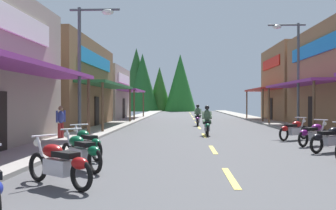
{
  "coord_description": "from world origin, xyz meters",
  "views": [
    {
      "loc": [
        -1.09,
        0.22,
        1.74
      ],
      "look_at": [
        -1.95,
        21.48,
        1.57
      ],
      "focal_mm": 39.88,
      "sensor_mm": 36.0,
      "label": 1
    }
  ],
  "objects_px": {
    "motorcycle_parked_right_5": "(314,134)",
    "streetlamp_right": "(293,61)",
    "motorcycle_parked_right_6": "(294,129)",
    "rider_cruising_lead": "(207,123)",
    "motorcycle_parked_left_2": "(81,151)",
    "motorcycle_parked_left_3": "(86,143)",
    "streetlamp_left": "(87,54)",
    "rider_cruising_trailing": "(198,117)",
    "pedestrian_by_shop": "(61,121)",
    "motorcycle_parked_right_4": "(330,138)",
    "motorcycle_parked_left_1": "(59,163)"
  },
  "relations": [
    {
      "from": "motorcycle_parked_right_4",
      "to": "pedestrian_by_shop",
      "type": "distance_m",
      "value": 11.17
    },
    {
      "from": "motorcycle_parked_right_4",
      "to": "motorcycle_parked_left_1",
      "type": "xyz_separation_m",
      "value": [
        -7.65,
        -5.58,
        0.0
      ]
    },
    {
      "from": "motorcycle_parked_left_2",
      "to": "motorcycle_parked_left_3",
      "type": "xyz_separation_m",
      "value": [
        -0.35,
        1.89,
        0.0
      ]
    },
    {
      "from": "motorcycle_parked_right_4",
      "to": "pedestrian_by_shop",
      "type": "xyz_separation_m",
      "value": [
        -10.61,
        3.46,
        0.41
      ]
    },
    {
      "from": "motorcycle_parked_right_5",
      "to": "pedestrian_by_shop",
      "type": "relative_size",
      "value": 1.09
    },
    {
      "from": "motorcycle_parked_right_6",
      "to": "rider_cruising_lead",
      "type": "bearing_deg",
      "value": 110.35
    },
    {
      "from": "streetlamp_right",
      "to": "rider_cruising_trailing",
      "type": "relative_size",
      "value": 2.9
    },
    {
      "from": "rider_cruising_trailing",
      "to": "motorcycle_parked_right_5",
      "type": "bearing_deg",
      "value": -157.35
    },
    {
      "from": "streetlamp_left",
      "to": "rider_cruising_trailing",
      "type": "xyz_separation_m",
      "value": [
        5.08,
        11.83,
        -3.1
      ]
    },
    {
      "from": "motorcycle_parked_right_4",
      "to": "motorcycle_parked_left_2",
      "type": "xyz_separation_m",
      "value": [
        -7.72,
        -3.69,
        0.0
      ]
    },
    {
      "from": "motorcycle_parked_right_4",
      "to": "motorcycle_parked_right_5",
      "type": "distance_m",
      "value": 1.88
    },
    {
      "from": "streetlamp_right",
      "to": "motorcycle_parked_right_4",
      "type": "xyz_separation_m",
      "value": [
        -1.1,
        -8.26,
        -3.55
      ]
    },
    {
      "from": "streetlamp_right",
      "to": "motorcycle_parked_left_3",
      "type": "relative_size",
      "value": 3.59
    },
    {
      "from": "motorcycle_parked_left_3",
      "to": "pedestrian_by_shop",
      "type": "relative_size",
      "value": 1.1
    },
    {
      "from": "motorcycle_parked_right_4",
      "to": "rider_cruising_lead",
      "type": "xyz_separation_m",
      "value": [
        -3.86,
        6.34,
        0.17
      ]
    },
    {
      "from": "streetlamp_right",
      "to": "motorcycle_parked_right_5",
      "type": "height_order",
      "value": "streetlamp_right"
    },
    {
      "from": "streetlamp_right",
      "to": "rider_cruising_trailing",
      "type": "bearing_deg",
      "value": 131.02
    },
    {
      "from": "streetlamp_right",
      "to": "motorcycle_parked_left_2",
      "type": "xyz_separation_m",
      "value": [
        -8.82,
        -11.95,
        -3.55
      ]
    },
    {
      "from": "rider_cruising_trailing",
      "to": "streetlamp_left",
      "type": "bearing_deg",
      "value": 160.94
    },
    {
      "from": "streetlamp_left",
      "to": "rider_cruising_lead",
      "type": "distance_m",
      "value": 7.29
    },
    {
      "from": "streetlamp_left",
      "to": "motorcycle_parked_left_3",
      "type": "relative_size",
      "value": 3.3
    },
    {
      "from": "motorcycle_parked_right_6",
      "to": "motorcycle_parked_right_4",
      "type": "bearing_deg",
      "value": -127.69
    },
    {
      "from": "streetlamp_left",
      "to": "rider_cruising_lead",
      "type": "xyz_separation_m",
      "value": [
        5.25,
        4.01,
        -3.1
      ]
    },
    {
      "from": "motorcycle_parked_left_1",
      "to": "motorcycle_parked_left_3",
      "type": "distance_m",
      "value": 3.8
    },
    {
      "from": "streetlamp_right",
      "to": "motorcycle_parked_left_2",
      "type": "relative_size",
      "value": 3.79
    },
    {
      "from": "streetlamp_left",
      "to": "motorcycle_parked_right_5",
      "type": "bearing_deg",
      "value": -2.8
    },
    {
      "from": "motorcycle_parked_right_5",
      "to": "streetlamp_right",
      "type": "bearing_deg",
      "value": 41.08
    },
    {
      "from": "streetlamp_right",
      "to": "motorcycle_parked_right_4",
      "type": "height_order",
      "value": "streetlamp_right"
    },
    {
      "from": "motorcycle_parked_right_4",
      "to": "rider_cruising_lead",
      "type": "bearing_deg",
      "value": 89.0
    },
    {
      "from": "rider_cruising_lead",
      "to": "pedestrian_by_shop",
      "type": "xyz_separation_m",
      "value": [
        -6.76,
        -2.88,
        0.24
      ]
    },
    {
      "from": "streetlamp_right",
      "to": "motorcycle_parked_right_6",
      "type": "bearing_deg",
      "value": -105.47
    },
    {
      "from": "motorcycle_parked_right_4",
      "to": "rider_cruising_trailing",
      "type": "distance_m",
      "value": 14.72
    },
    {
      "from": "rider_cruising_trailing",
      "to": "pedestrian_by_shop",
      "type": "height_order",
      "value": "rider_cruising_trailing"
    },
    {
      "from": "motorcycle_parked_right_6",
      "to": "motorcycle_parked_left_3",
      "type": "height_order",
      "value": "same"
    },
    {
      "from": "rider_cruising_lead",
      "to": "streetlamp_left",
      "type": "bearing_deg",
      "value": 128.67
    },
    {
      "from": "streetlamp_right",
      "to": "pedestrian_by_shop",
      "type": "distance_m",
      "value": 13.04
    },
    {
      "from": "streetlamp_right",
      "to": "motorcycle_parked_left_2",
      "type": "bearing_deg",
      "value": -126.42
    },
    {
      "from": "streetlamp_left",
      "to": "motorcycle_parked_right_6",
      "type": "distance_m",
      "value": 9.76
    },
    {
      "from": "streetlamp_left",
      "to": "motorcycle_parked_left_3",
      "type": "height_order",
      "value": "streetlamp_left"
    },
    {
      "from": "motorcycle_parked_left_2",
      "to": "motorcycle_parked_left_3",
      "type": "bearing_deg",
      "value": -32.37
    },
    {
      "from": "motorcycle_parked_right_6",
      "to": "motorcycle_parked_left_2",
      "type": "bearing_deg",
      "value": -173.3
    },
    {
      "from": "motorcycle_parked_right_6",
      "to": "motorcycle_parked_left_3",
      "type": "bearing_deg",
      "value": 177.56
    },
    {
      "from": "rider_cruising_trailing",
      "to": "pedestrian_by_shop",
      "type": "bearing_deg",
      "value": 152.55
    },
    {
      "from": "motorcycle_parked_left_1",
      "to": "motorcycle_parked_left_2",
      "type": "height_order",
      "value": "same"
    },
    {
      "from": "streetlamp_right",
      "to": "rider_cruising_trailing",
      "type": "height_order",
      "value": "streetlamp_right"
    },
    {
      "from": "streetlamp_left",
      "to": "pedestrian_by_shop",
      "type": "height_order",
      "value": "streetlamp_left"
    },
    {
      "from": "motorcycle_parked_left_1",
      "to": "pedestrian_by_shop",
      "type": "xyz_separation_m",
      "value": [
        -2.97,
        9.03,
        0.41
      ]
    },
    {
      "from": "motorcycle_parked_right_5",
      "to": "motorcycle_parked_right_6",
      "type": "height_order",
      "value": "same"
    },
    {
      "from": "streetlamp_left",
      "to": "rider_cruising_trailing",
      "type": "distance_m",
      "value": 13.24
    },
    {
      "from": "motorcycle_parked_right_6",
      "to": "rider_cruising_lead",
      "type": "relative_size",
      "value": 0.81
    }
  ]
}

